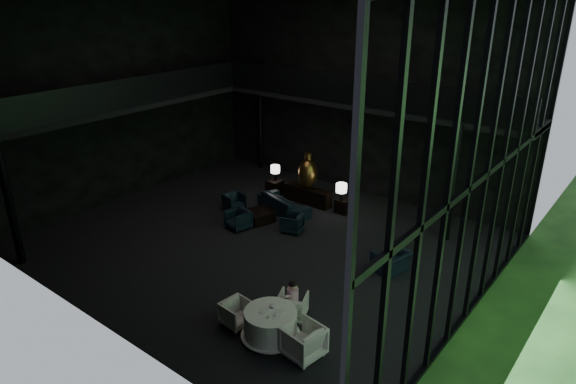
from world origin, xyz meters
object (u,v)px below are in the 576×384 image
Objects in this scene: bronze_urn at (308,173)px; side_table_right at (343,206)px; dining_chair_west at (237,313)px; dining_chair_east at (303,338)px; sofa at (284,199)px; console at (308,195)px; coffee_table at (259,216)px; table_lamp_left at (275,170)px; table_lamp_right at (341,189)px; window_armchair at (392,258)px; dining_table at (271,326)px; child at (293,292)px; lounge_armchair_west at (234,202)px; lounge_armchair_east at (292,223)px; side_table_left at (275,187)px; lounge_armchair_south at (238,219)px; dining_chair_north at (292,305)px.

bronze_urn reaches higher than side_table_right.
dining_chair_east is at bearing -81.34° from dining_chair_west.
sofa is at bearing -129.79° from dining_chair_east.
coffee_table is (-0.41, -2.46, -0.13)m from console.
table_lamp_left is at bearing 39.15° from dining_chair_west.
table_lamp_right reaches higher than dining_chair_west.
table_lamp_right reaches higher than dining_chair_east.
dining_chair_east is (0.19, -4.72, 0.07)m from window_armchair.
dining_table is (4.21, -7.31, 0.00)m from console.
child is at bearing -47.56° from table_lamp_left.
coffee_table is (1.42, -0.18, -0.14)m from lounge_armchair_west.
lounge_armchair_east is (2.89, -0.09, 0.00)m from lounge_armchair_west.
side_table_left is 3.48m from lounge_armchair_east.
lounge_armchair_west is at bearing -34.24° from child.
table_lamp_left is at bearing -177.92° from console.
coffee_table is at bearing -103.89° from lounge_armchair_east.
dining_chair_east is at bearing -54.56° from console.
dining_chair_east is (5.82, -3.99, 0.11)m from lounge_armchair_south.
sofa is at bearing -40.48° from table_lamp_left.
lounge_armchair_east is at bearing -40.28° from side_table_left.
dining_chair_north is 1.53m from dining_chair_east.
bronze_urn is 2.13× the size of lounge_armchair_west.
window_armchair reaches higher than dining_chair_north.
lounge_armchair_west is (-0.23, -2.16, 0.03)m from side_table_left.
sofa is 4.02× the size of child.
console is 2.49m from coffee_table.
lounge_armchair_west is at bearing -80.06° from window_armchair.
lounge_armchair_east is at bearing 43.47° from lounge_armchair_south.
console is 2.15× the size of window_armchair.
side_table_right is 0.82× the size of dining_chair_west.
coffee_table is (-0.18, -1.23, -0.30)m from sofa.
dining_table is at bearing 73.17° from dining_chair_north.
lounge_armchair_west is 7.21m from dining_chair_west.
lounge_armchair_south is (-1.65, -0.99, 0.04)m from lounge_armchair_east.
bronze_urn is at bearing -173.12° from lounge_armchair_east.
side_table_right is 0.61× the size of coffee_table.
side_table_left is at bearing 8.03° from lounge_armchair_west.
dining_chair_north is (4.52, -3.85, 0.15)m from coffee_table.
table_lamp_right is at bearing 68.68° from lounge_armchair_south.
child reaches higher than dining_chair_east.
window_armchair is at bearing -38.21° from side_table_right.
dining_chair_north is at bearing -68.04° from table_lamp_right.
lounge_armchair_east is at bearing -103.39° from table_lamp_right.
lounge_armchair_east reaches higher than dining_chair_west.
table_lamp_left is 0.71× the size of coffee_table.
table_lamp_right is (1.60, -0.08, 0.71)m from console.
lounge_armchair_west is 0.75× the size of coffee_table.
dining_chair_west is (3.43, -6.21, -0.17)m from sofa.
table_lamp_left reaches higher than child.
coffee_table is at bearing -40.48° from child.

